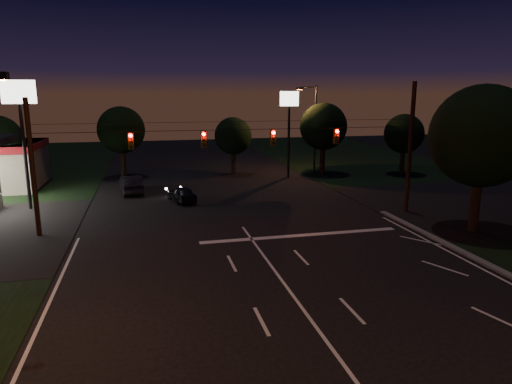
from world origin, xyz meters
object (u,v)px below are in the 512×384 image
object	(u,v)px
car_oncoming_b	(131,184)
car_oncoming_a	(182,194)
tree_right_near	(480,137)
utility_pole_right	(406,212)

from	to	relation	value
car_oncoming_b	car_oncoming_a	bearing A→B (deg)	125.30
tree_right_near	car_oncoming_b	xyz separation A→B (m)	(-20.60, 15.73, -4.93)
tree_right_near	car_oncoming_a	distance (m)	20.99
tree_right_near	car_oncoming_a	xyz separation A→B (m)	(-16.69, 11.67, -5.06)
car_oncoming_a	car_oncoming_b	size ratio (longest dim) A/B	0.80
utility_pole_right	car_oncoming_a	distance (m)	16.65
car_oncoming_b	tree_right_near	bearing A→B (deg)	134.05
tree_right_near	car_oncoming_b	distance (m)	26.39
tree_right_near	car_oncoming_a	world-z (taller)	tree_right_near
utility_pole_right	car_oncoming_b	distance (m)	21.98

